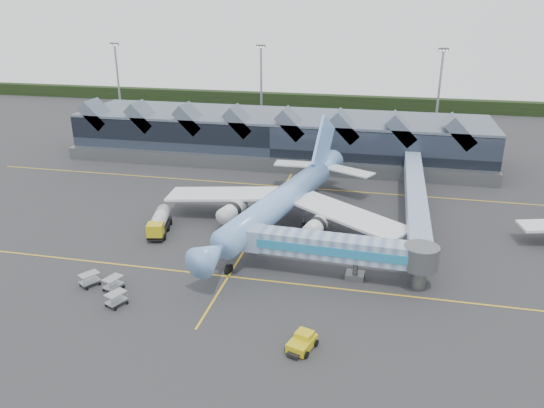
% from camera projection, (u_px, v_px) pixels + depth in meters
% --- Properties ---
extents(ground, '(260.00, 260.00, 0.00)m').
position_uv_depth(ground, '(245.00, 250.00, 74.95)').
color(ground, '#2D2D2F').
rests_on(ground, ground).
extents(taxi_stripes, '(120.00, 60.00, 0.01)m').
position_uv_depth(taxi_stripes, '(261.00, 223.00, 84.06)').
color(taxi_stripes, yellow).
rests_on(taxi_stripes, ground).
extents(tree_line_far, '(260.00, 4.00, 4.00)m').
position_uv_depth(tree_line_far, '(333.00, 101.00, 174.45)').
color(tree_line_far, black).
rests_on(tree_line_far, ground).
extents(terminal, '(90.00, 22.25, 12.52)m').
position_uv_depth(terminal, '(279.00, 136.00, 117.37)').
color(terminal, black).
rests_on(terminal, ground).
extents(light_masts, '(132.40, 42.56, 22.45)m').
position_uv_depth(light_masts, '(402.00, 95.00, 123.43)').
color(light_masts, '#909498').
rests_on(light_masts, ground).
extents(main_airliner, '(39.28, 45.93, 14.89)m').
position_uv_depth(main_airliner, '(284.00, 199.00, 81.44)').
color(main_airliner, '#77A6F1').
rests_on(main_airliner, ground).
extents(jet_bridge, '(24.61, 4.80, 5.65)m').
position_uv_depth(jet_bridge, '(348.00, 250.00, 65.90)').
color(jet_bridge, '#647CA8').
rests_on(jet_bridge, ground).
extents(fuel_truck, '(4.19, 9.20, 3.07)m').
position_uv_depth(fuel_truck, '(160.00, 221.00, 80.28)').
color(fuel_truck, black).
rests_on(fuel_truck, ground).
extents(pushback_tug, '(3.19, 4.12, 1.66)m').
position_uv_depth(pushback_tug, '(302.00, 342.00, 53.40)').
color(pushback_tug, gold).
rests_on(pushback_tug, ground).
extents(baggage_carts, '(7.87, 6.24, 1.63)m').
position_uv_depth(baggage_carts, '(106.00, 286.00, 63.47)').
color(baggage_carts, '#999DA2').
rests_on(baggage_carts, ground).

